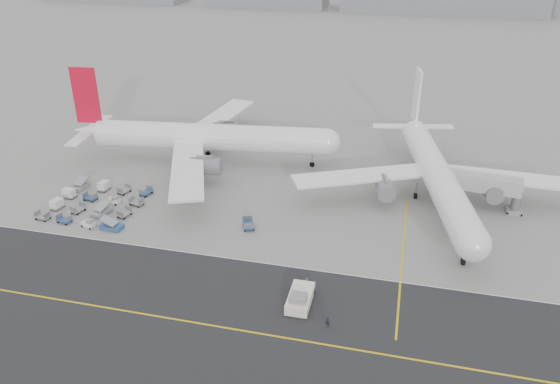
% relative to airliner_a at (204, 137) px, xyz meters
% --- Properties ---
extents(ground, '(700.00, 700.00, 0.00)m').
position_rel_airliner_a_xyz_m(ground, '(14.00, -32.91, -5.88)').
color(ground, gray).
rests_on(ground, ground).
extents(taxiway, '(220.00, 59.00, 0.03)m').
position_rel_airliner_a_xyz_m(taxiway, '(19.02, -50.89, -5.87)').
color(taxiway, '#252628').
rests_on(taxiway, ground).
extents(horizon_buildings, '(520.00, 28.00, 28.00)m').
position_rel_airliner_a_xyz_m(horizon_buildings, '(44.00, 227.09, -5.88)').
color(horizon_buildings, gray).
rests_on(horizon_buildings, ground).
extents(airliner_a, '(59.08, 58.10, 20.43)m').
position_rel_airliner_a_xyz_m(airliner_a, '(0.00, 0.00, 0.00)').
color(airliner_a, white).
rests_on(airliner_a, ground).
extents(airliner_b, '(53.67, 54.80, 19.12)m').
position_rel_airliner_a_xyz_m(airliner_b, '(48.77, -6.52, -0.37)').
color(airliner_b, white).
rests_on(airliner_b, ground).
extents(pushback_tug, '(3.24, 8.64, 2.47)m').
position_rel_airliner_a_xyz_m(pushback_tug, '(30.47, -43.71, -4.87)').
color(pushback_tug, silver).
rests_on(pushback_tug, ground).
extents(jet_bridge, '(17.88, 4.95, 6.69)m').
position_rel_airliner_a_xyz_m(jet_bridge, '(55.88, -7.57, -1.22)').
color(jet_bridge, gray).
rests_on(jet_bridge, ground).
extents(gse_cluster, '(24.67, 24.03, 1.94)m').
position_rel_airliner_a_xyz_m(gse_cluster, '(-12.52, -24.74, -5.88)').
color(gse_cluster, gray).
rests_on(gse_cluster, ground).
extents(stray_dolly, '(2.80, 3.37, 1.78)m').
position_rel_airliner_a_xyz_m(stray_dolly, '(17.43, -25.32, -5.88)').
color(stray_dolly, silver).
rests_on(stray_dolly, ground).
extents(ground_crew_a, '(0.64, 0.50, 1.56)m').
position_rel_airliner_a_xyz_m(ground_crew_a, '(35.02, -47.41, -5.10)').
color(ground_crew_a, black).
rests_on(ground_crew_a, ground).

